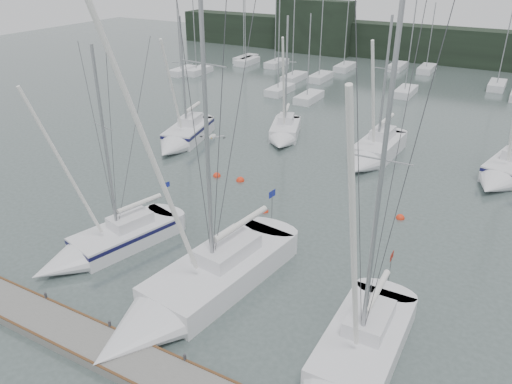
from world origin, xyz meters
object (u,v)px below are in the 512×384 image
(sailboat_near_left, at_px, (100,247))
(sailboat_mid_a, at_px, (182,137))
(sailboat_near_right, at_px, (348,374))
(sailboat_mid_d, at_px, (504,173))
(buoy_b, at_px, (400,218))
(sailboat_near_center, at_px, (184,298))
(buoy_d, at_px, (240,181))
(buoy_a, at_px, (265,211))
(sailboat_mid_b, at_px, (284,134))
(sailboat_mid_c, at_px, (372,154))
(buoy_c, at_px, (217,176))

(sailboat_near_left, bearing_deg, sailboat_mid_a, 126.97)
(sailboat_near_left, xyz_separation_m, sailboat_near_right, (14.88, -2.05, 0.02))
(sailboat_mid_d, xyz_separation_m, buoy_b, (-5.02, -9.21, -0.60))
(buoy_b, bearing_deg, sailboat_mid_a, 168.68)
(sailboat_near_left, xyz_separation_m, sailboat_near_center, (6.71, -1.42, 0.08))
(buoy_b, distance_m, buoy_d, 11.53)
(buoy_b, bearing_deg, sailboat_near_left, -137.64)
(buoy_a, bearing_deg, sailboat_near_left, -122.00)
(sailboat_mid_b, xyz_separation_m, sailboat_mid_d, (17.60, 0.15, 0.07))
(sailboat_near_center, distance_m, buoy_b, 15.02)
(sailboat_near_left, height_order, buoy_a, sailboat_near_left)
(sailboat_near_left, xyz_separation_m, sailboat_mid_d, (18.28, 21.29, 0.08))
(sailboat_mid_b, bearing_deg, sailboat_near_center, -94.27)
(sailboat_mid_d, relative_size, buoy_d, 20.61)
(sailboat_mid_d, height_order, buoy_b, sailboat_mid_d)
(sailboat_mid_a, height_order, buoy_a, sailboat_mid_a)
(sailboat_mid_c, distance_m, buoy_b, 9.25)
(buoy_a, relative_size, buoy_c, 0.87)
(sailboat_near_left, xyz_separation_m, sailboat_mid_b, (0.68, 21.15, 0.01))
(sailboat_mid_b, bearing_deg, buoy_d, -102.72)
(sailboat_near_center, distance_m, sailboat_mid_a, 21.82)
(sailboat_mid_d, bearing_deg, sailboat_near_center, -103.96)
(sailboat_mid_a, bearing_deg, buoy_d, -39.14)
(buoy_a, distance_m, buoy_c, 6.47)
(sailboat_mid_b, relative_size, buoy_d, 18.40)
(sailboat_mid_d, xyz_separation_m, buoy_d, (-16.55, -9.27, -0.60))
(sailboat_mid_d, bearing_deg, buoy_a, -122.57)
(sailboat_mid_c, bearing_deg, sailboat_near_center, -92.68)
(sailboat_mid_b, height_order, sailboat_mid_c, sailboat_mid_c)
(sailboat_mid_a, relative_size, buoy_a, 22.24)
(buoy_c, distance_m, buoy_d, 1.93)
(sailboat_near_center, relative_size, sailboat_mid_c, 1.59)
(sailboat_near_left, bearing_deg, buoy_c, 106.11)
(buoy_b, height_order, buoy_c, buoy_c)
(sailboat_near_center, distance_m, sailboat_near_right, 8.19)
(buoy_d, bearing_deg, buoy_c, -175.51)
(sailboat_near_center, height_order, buoy_b, sailboat_near_center)
(buoy_b, bearing_deg, sailboat_mid_b, 144.22)
(sailboat_mid_d, bearing_deg, sailboat_mid_c, -160.39)
(sailboat_near_center, xyz_separation_m, sailboat_near_right, (8.17, -0.63, -0.06))
(sailboat_mid_c, height_order, buoy_c, sailboat_mid_c)
(sailboat_near_right, distance_m, buoy_d, 19.27)
(buoy_a, bearing_deg, buoy_d, 138.94)
(sailboat_mid_a, bearing_deg, sailboat_mid_c, 2.38)
(sailboat_near_center, xyz_separation_m, buoy_d, (-4.99, 13.44, -0.60))
(sailboat_mid_c, height_order, sailboat_mid_d, sailboat_mid_d)
(sailboat_near_left, height_order, sailboat_near_center, sailboat_near_center)
(sailboat_mid_b, height_order, sailboat_mid_d, sailboat_mid_d)
(buoy_c, bearing_deg, sailboat_mid_a, 146.25)
(sailboat_near_center, distance_m, buoy_c, 14.98)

